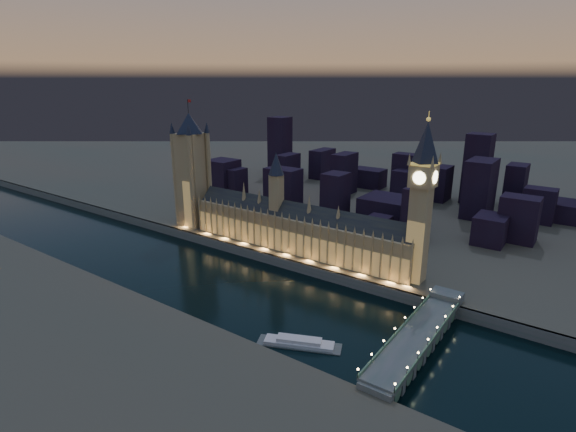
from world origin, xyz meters
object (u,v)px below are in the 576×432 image
Objects in this scene: victoria_tower at (192,165)px; westminster_bridge at (419,337)px; palace_of_westminster at (295,228)px; river_boat at (299,343)px; elizabeth_tower at (422,190)px.

westminster_bridge is (245.35, -65.37, -59.81)m from victoria_tower.
palace_of_westminster reaches higher than river_boat.
palace_of_westminster is at bearing -179.89° from elizabeth_tower.
westminster_bridge is at bearing -67.30° from elizabeth_tower.
palace_of_westminster is at bearing 125.61° from river_boat.
westminster_bridge is (127.92, -65.18, -20.39)m from palace_of_westminster.
victoria_tower is 1.03× the size of westminster_bridge.
victoria_tower is 225.80m from river_boat.
river_boat is at bearing -145.84° from westminster_bridge.
palace_of_westminster is 4.24× the size of river_boat.
palace_of_westminster reaches higher than westminster_bridge.
palace_of_westminster is 1.73× the size of victoria_tower.
elizabeth_tower is 2.41× the size of river_boat.
elizabeth_tower is 96.99m from westminster_bridge.
victoria_tower is at bearing 151.75° from river_boat.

